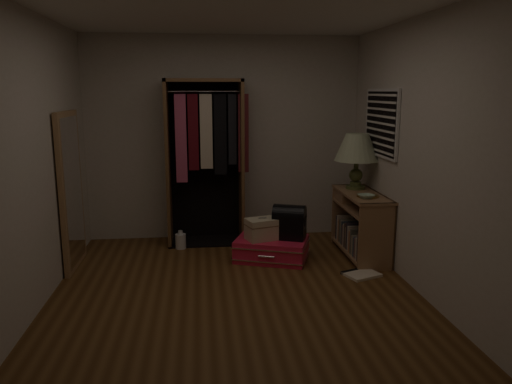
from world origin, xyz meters
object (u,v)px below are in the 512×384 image
(open_wardrobe, at_px, (207,148))
(pink_suitcase, at_px, (272,249))
(floor_mirror, at_px, (71,191))
(table_lamp, at_px, (357,149))
(white_jug, at_px, (181,241))
(black_bag, at_px, (289,221))
(train_case, at_px, (262,229))
(console_bookshelf, at_px, (359,222))

(open_wardrobe, xyz_separation_m, pink_suitcase, (0.71, -0.79, -1.09))
(floor_mirror, xyz_separation_m, table_lamp, (3.24, 0.26, 0.38))
(floor_mirror, distance_m, white_jug, 1.45)
(open_wardrobe, bearing_deg, pink_suitcase, -47.92)
(pink_suitcase, xyz_separation_m, black_bag, (0.20, -0.02, 0.33))
(open_wardrobe, distance_m, table_lamp, 1.84)
(floor_mirror, height_order, pink_suitcase, floor_mirror)
(train_case, bearing_deg, floor_mirror, 161.21)
(table_lamp, xyz_separation_m, white_jug, (-2.11, 0.23, -1.14))
(open_wardrobe, xyz_separation_m, train_case, (0.60, -0.82, -0.84))
(open_wardrobe, distance_m, white_jug, 1.20)
(train_case, bearing_deg, console_bookshelf, -12.69)
(console_bookshelf, height_order, table_lamp, table_lamp)
(console_bookshelf, distance_m, white_jug, 2.17)
(train_case, xyz_separation_m, black_bag, (0.31, 0.00, 0.08))
(open_wardrobe, relative_size, black_bag, 4.85)
(open_wardrobe, height_order, train_case, open_wardrobe)
(floor_mirror, xyz_separation_m, white_jug, (1.13, 0.49, -0.75))
(open_wardrobe, xyz_separation_m, floor_mirror, (-1.47, -0.77, -0.36))
(floor_mirror, bearing_deg, open_wardrobe, 27.53)
(train_case, distance_m, white_jug, 1.12)
(console_bookshelf, relative_size, train_case, 2.69)
(black_bag, distance_m, white_jug, 1.41)
(pink_suitcase, xyz_separation_m, white_jug, (-1.06, 0.51, -0.03))
(open_wardrobe, relative_size, white_jug, 9.05)
(train_case, bearing_deg, table_lamp, -2.53)
(open_wardrobe, xyz_separation_m, black_bag, (0.91, -0.81, -0.76))
(console_bookshelf, bearing_deg, table_lamp, 88.55)
(open_wardrobe, distance_m, black_bag, 1.44)
(white_jug, bearing_deg, console_bookshelf, -11.96)
(black_bag, bearing_deg, table_lamp, 40.69)
(console_bookshelf, relative_size, pink_suitcase, 1.16)
(floor_mirror, relative_size, pink_suitcase, 1.77)
(console_bookshelf, bearing_deg, white_jug, 168.04)
(console_bookshelf, relative_size, black_bag, 2.65)
(console_bookshelf, distance_m, train_case, 1.17)
(train_case, bearing_deg, black_bag, -16.61)
(train_case, distance_m, table_lamp, 1.49)
(train_case, height_order, white_jug, train_case)
(console_bookshelf, distance_m, pink_suitcase, 1.08)
(console_bookshelf, relative_size, floor_mirror, 0.66)
(train_case, distance_m, black_bag, 0.32)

